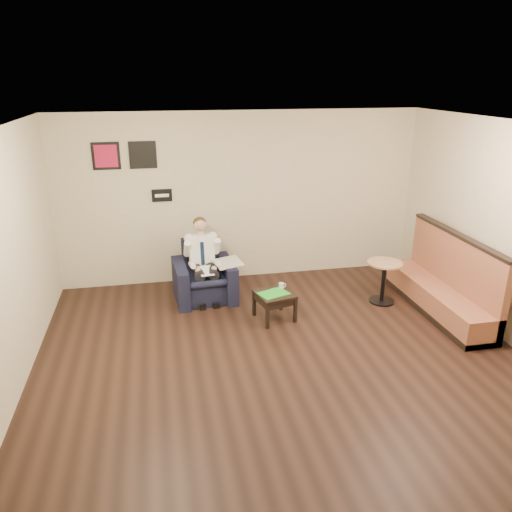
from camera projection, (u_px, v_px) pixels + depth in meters
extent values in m
plane|color=black|center=(286.00, 368.00, 5.99)|extent=(6.00, 6.00, 0.00)
cube|color=beige|center=(242.00, 197.00, 8.27)|extent=(6.00, 0.02, 2.80)
cube|color=beige|center=(431.00, 444.00, 2.75)|extent=(6.00, 0.02, 2.80)
cube|color=white|center=(292.00, 129.00, 5.03)|extent=(6.00, 6.00, 0.02)
cube|color=black|center=(162.00, 195.00, 7.98)|extent=(0.32, 0.02, 0.20)
cube|color=#BE1744|center=(106.00, 156.00, 7.61)|extent=(0.42, 0.03, 0.42)
cube|color=black|center=(143.00, 155.00, 7.71)|extent=(0.42, 0.03, 0.42)
cube|color=black|center=(204.00, 272.00, 7.73)|extent=(0.96, 0.96, 0.88)
cube|color=white|center=(206.00, 271.00, 7.50)|extent=(0.24, 0.31, 0.01)
cube|color=silver|center=(228.00, 262.00, 7.68)|extent=(0.43, 0.52, 0.01)
cube|color=black|center=(274.00, 306.00, 7.14)|extent=(0.59, 0.59, 0.40)
cube|color=green|center=(273.00, 294.00, 7.04)|extent=(0.48, 0.41, 0.01)
cylinder|color=white|center=(281.00, 286.00, 7.21)|extent=(0.09, 0.09, 0.08)
cube|color=black|center=(273.00, 289.00, 7.21)|extent=(0.13, 0.07, 0.01)
cube|color=brown|center=(441.00, 275.00, 7.24)|extent=(0.54, 2.28, 1.17)
cylinder|color=#A67E5A|center=(383.00, 282.00, 7.63)|extent=(0.70, 0.70, 0.66)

